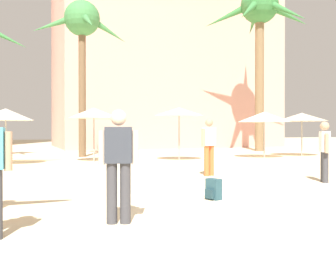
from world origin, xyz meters
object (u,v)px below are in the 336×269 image
object	(u,v)px
person_mid_right	(325,149)
person_far_right	(209,144)
cafe_umbrella_5	(264,117)
backpack	(213,190)
cafe_umbrella_1	(302,117)
palm_tree_center	(82,28)
palm_tree_left	(260,17)
cafe_umbrella_4	(6,114)
beach_towel	(243,194)
person_mid_center	(119,161)
cafe_umbrella_2	(94,113)
cafe_umbrella_3	(179,112)

from	to	relation	value
person_mid_right	person_far_right	distance (m)	3.32
cafe_umbrella_5	backpack	xyz separation A→B (m)	(-8.17, -9.90, -1.90)
cafe_umbrella_1	person_mid_right	distance (m)	11.51
palm_tree_center	cafe_umbrella_5	distance (m)	10.65
palm_tree_left	backpack	size ratio (longest dim) A/B	26.82
palm_tree_left	cafe_umbrella_4	distance (m)	18.31
palm_tree_center	cafe_umbrella_4	size ratio (longest dim) A/B	3.62
palm_tree_center	palm_tree_left	bearing A→B (deg)	7.48
palm_tree_center	person_mid_right	bearing A→B (deg)	-71.11
cafe_umbrella_4	backpack	bearing A→B (deg)	-68.40
cafe_umbrella_5	beach_towel	world-z (taller)	cafe_umbrella_5
cafe_umbrella_5	person_mid_center	size ratio (longest dim) A/B	1.57
cafe_umbrella_2	person_far_right	bearing A→B (deg)	-71.68
cafe_umbrella_2	person_mid_right	distance (m)	10.41
palm_tree_center	cafe_umbrella_3	bearing A→B (deg)	-49.13
cafe_umbrella_2	cafe_umbrella_3	xyz separation A→B (m)	(3.81, -0.81, 0.09)
cafe_umbrella_4	cafe_umbrella_5	bearing A→B (deg)	-1.72
cafe_umbrella_2	person_mid_center	distance (m)	12.11
beach_towel	cafe_umbrella_2	bearing A→B (deg)	97.43
person_mid_center	beach_towel	bearing A→B (deg)	134.67
palm_tree_center	person_mid_center	world-z (taller)	palm_tree_center
person_far_right	cafe_umbrella_5	bearing A→B (deg)	-63.96
cafe_umbrella_5	cafe_umbrella_3	bearing A→B (deg)	-178.65
palm_tree_center	person_mid_right	world-z (taller)	palm_tree_center
palm_tree_center	cafe_umbrella_2	distance (m)	5.86
palm_tree_center	cafe_umbrella_2	size ratio (longest dim) A/B	3.43
palm_tree_left	cafe_umbrella_1	size ratio (longest dim) A/B	4.15
palm_tree_left	beach_towel	bearing A→B (deg)	-125.49
cafe_umbrella_4	person_mid_right	world-z (taller)	cafe_umbrella_4
person_mid_right	person_far_right	size ratio (longest dim) A/B	0.93
palm_tree_center	backpack	distance (m)	15.62
cafe_umbrella_3	backpack	world-z (taller)	cafe_umbrella_3
palm_tree_center	cafe_umbrella_5	xyz separation A→B (m)	(8.54, -4.23, -4.76)
palm_tree_left	beach_towel	distance (m)	21.00
cafe_umbrella_3	beach_towel	distance (m)	10.02
cafe_umbrella_1	palm_tree_center	bearing A→B (deg)	161.67
palm_tree_left	person_mid_center	size ratio (longest dim) A/B	6.61
cafe_umbrella_5	person_far_right	size ratio (longest dim) A/B	1.52
palm_tree_center	cafe_umbrella_1	distance (m)	12.83
cafe_umbrella_4	person_far_right	size ratio (longest dim) A/B	1.30
cafe_umbrella_5	person_far_right	world-z (taller)	cafe_umbrella_5
person_far_right	backpack	bearing A→B (deg)	135.85
palm_tree_left	person_mid_right	world-z (taller)	palm_tree_left
palm_tree_left	cafe_umbrella_4	bearing A→B (deg)	-161.07
cafe_umbrella_3	person_mid_right	world-z (taller)	cafe_umbrella_3
cafe_umbrella_1	cafe_umbrella_5	world-z (taller)	cafe_umbrella_1
cafe_umbrella_5	cafe_umbrella_1	bearing A→B (deg)	9.74
backpack	person_far_right	world-z (taller)	person_far_right
backpack	person_mid_center	bearing A→B (deg)	11.78
palm_tree_center	cafe_umbrella_2	xyz separation A→B (m)	(-0.05, -3.54, -4.67)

